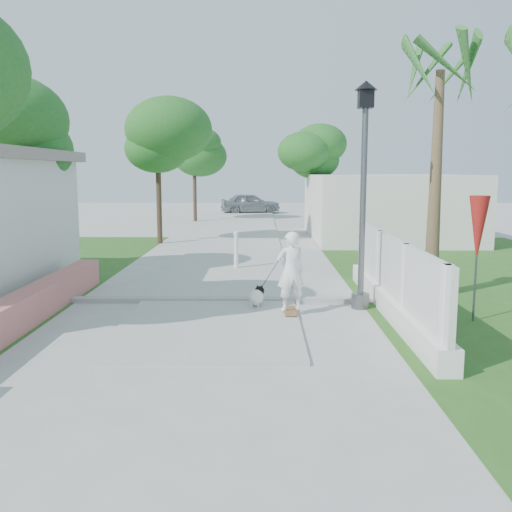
{
  "coord_description": "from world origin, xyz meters",
  "views": [
    {
      "loc": [
        0.92,
        -5.71,
        2.72
      ],
      "look_at": [
        0.8,
        5.23,
        1.1
      ],
      "focal_mm": 40.0,
      "sensor_mm": 36.0,
      "label": 1
    }
  ],
  "objects_px": {
    "bollard": "(236,249)",
    "parked_car": "(250,203)",
    "skateboarder": "(281,273)",
    "dog": "(257,296)",
    "street_lamp": "(363,187)",
    "patio_umbrella": "(478,230)"
  },
  "relations": [
    {
      "from": "bollard",
      "to": "parked_car",
      "type": "relative_size",
      "value": 0.28
    },
    {
      "from": "bollard",
      "to": "skateboarder",
      "type": "distance_m",
      "value": 5.03
    },
    {
      "from": "dog",
      "to": "street_lamp",
      "type": "bearing_deg",
      "value": 16.54
    },
    {
      "from": "street_lamp",
      "to": "bollard",
      "type": "distance_m",
      "value": 5.56
    },
    {
      "from": "street_lamp",
      "to": "parked_car",
      "type": "distance_m",
      "value": 26.78
    },
    {
      "from": "dog",
      "to": "patio_umbrella",
      "type": "bearing_deg",
      "value": 2.13
    },
    {
      "from": "street_lamp",
      "to": "dog",
      "type": "distance_m",
      "value": 3.02
    },
    {
      "from": "patio_umbrella",
      "to": "skateboarder",
      "type": "distance_m",
      "value": 3.68
    },
    {
      "from": "patio_umbrella",
      "to": "skateboarder",
      "type": "bearing_deg",
      "value": 170.5
    },
    {
      "from": "parked_car",
      "to": "skateboarder",
      "type": "bearing_deg",
      "value": 175.4
    },
    {
      "from": "bollard",
      "to": "dog",
      "type": "relative_size",
      "value": 1.72
    },
    {
      "from": "street_lamp",
      "to": "dog",
      "type": "bearing_deg",
      "value": -179.4
    },
    {
      "from": "street_lamp",
      "to": "bollard",
      "type": "xyz_separation_m",
      "value": [
        -2.7,
        4.5,
        -1.84
      ]
    },
    {
      "from": "bollard",
      "to": "dog",
      "type": "bearing_deg",
      "value": -82.18
    },
    {
      "from": "patio_umbrella",
      "to": "parked_car",
      "type": "xyz_separation_m",
      "value": [
        -4.64,
        27.58,
        -1.02
      ]
    },
    {
      "from": "street_lamp",
      "to": "skateboarder",
      "type": "height_order",
      "value": "street_lamp"
    },
    {
      "from": "bollard",
      "to": "parked_car",
      "type": "distance_m",
      "value": 22.08
    },
    {
      "from": "dog",
      "to": "parked_car",
      "type": "relative_size",
      "value": 0.16
    },
    {
      "from": "street_lamp",
      "to": "parked_car",
      "type": "relative_size",
      "value": 1.13
    },
    {
      "from": "skateboarder",
      "to": "street_lamp",
      "type": "bearing_deg",
      "value": 177.07
    },
    {
      "from": "bollard",
      "to": "patio_umbrella",
      "type": "relative_size",
      "value": 0.47
    },
    {
      "from": "dog",
      "to": "parked_car",
      "type": "distance_m",
      "value": 26.62
    }
  ]
}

